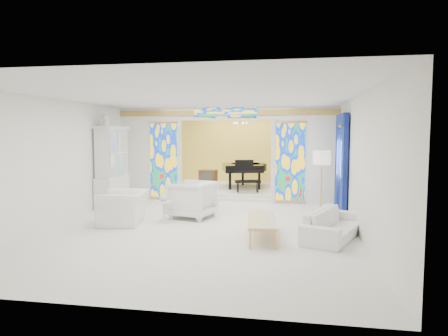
% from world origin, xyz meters
% --- Properties ---
extents(floor, '(12.00, 12.00, 0.00)m').
position_xyz_m(floor, '(0.00, 0.00, 0.00)').
color(floor, white).
rests_on(floor, ground).
extents(ceiling, '(7.00, 12.00, 0.02)m').
position_xyz_m(ceiling, '(0.00, 0.00, 3.00)').
color(ceiling, silver).
rests_on(ceiling, wall_back).
extents(wall_back, '(7.00, 0.02, 3.00)m').
position_xyz_m(wall_back, '(0.00, 6.00, 1.50)').
color(wall_back, silver).
rests_on(wall_back, floor).
extents(wall_front, '(7.00, 0.02, 3.00)m').
position_xyz_m(wall_front, '(0.00, -6.00, 1.50)').
color(wall_front, silver).
rests_on(wall_front, floor).
extents(wall_left, '(0.02, 12.00, 3.00)m').
position_xyz_m(wall_left, '(-3.50, 0.00, 1.50)').
color(wall_left, silver).
rests_on(wall_left, floor).
extents(wall_right, '(0.02, 12.00, 3.00)m').
position_xyz_m(wall_right, '(3.50, 0.00, 1.50)').
color(wall_right, silver).
rests_on(wall_right, floor).
extents(partition_wall, '(7.00, 0.22, 3.00)m').
position_xyz_m(partition_wall, '(0.00, 2.00, 1.65)').
color(partition_wall, silver).
rests_on(partition_wall, floor).
extents(stained_glass_left, '(0.90, 0.04, 2.40)m').
position_xyz_m(stained_glass_left, '(-2.03, 1.89, 1.30)').
color(stained_glass_left, gold).
rests_on(stained_glass_left, partition_wall).
extents(stained_glass_right, '(0.90, 0.04, 2.40)m').
position_xyz_m(stained_glass_right, '(2.03, 1.89, 1.30)').
color(stained_glass_right, gold).
rests_on(stained_glass_right, partition_wall).
extents(stained_glass_transom, '(2.00, 0.04, 0.34)m').
position_xyz_m(stained_glass_transom, '(0.00, 1.89, 2.82)').
color(stained_glass_transom, gold).
rests_on(stained_glass_transom, partition_wall).
extents(alcove_platform, '(6.80, 3.80, 0.18)m').
position_xyz_m(alcove_platform, '(0.00, 4.10, 0.09)').
color(alcove_platform, white).
rests_on(alcove_platform, floor).
extents(gold_curtain_back, '(6.70, 0.10, 2.90)m').
position_xyz_m(gold_curtain_back, '(0.00, 5.88, 1.50)').
color(gold_curtain_back, '#E0C94E').
rests_on(gold_curtain_back, wall_back).
extents(chandelier, '(0.48, 0.48, 0.30)m').
position_xyz_m(chandelier, '(0.20, 4.00, 2.55)').
color(chandelier, gold).
rests_on(chandelier, ceiling).
extents(blue_drapes, '(0.14, 1.85, 2.65)m').
position_xyz_m(blue_drapes, '(3.40, 0.70, 1.58)').
color(blue_drapes, navy).
rests_on(blue_drapes, wall_right).
extents(china_cabinet, '(0.56, 1.46, 2.72)m').
position_xyz_m(china_cabinet, '(-3.22, 0.60, 1.17)').
color(china_cabinet, silver).
rests_on(china_cabinet, floor).
extents(armchair_left, '(1.24, 1.37, 0.79)m').
position_xyz_m(armchair_left, '(-1.92, -1.56, 0.39)').
color(armchair_left, white).
rests_on(armchair_left, floor).
extents(armchair_right, '(1.28, 1.26, 0.96)m').
position_xyz_m(armchair_right, '(-0.46, -0.61, 0.48)').
color(armchair_right, silver).
rests_on(armchair_right, floor).
extents(sofa, '(1.51, 2.19, 0.59)m').
position_xyz_m(sofa, '(2.95, -2.10, 0.30)').
color(sofa, white).
rests_on(sofa, floor).
extents(side_table, '(0.52, 0.52, 0.53)m').
position_xyz_m(side_table, '(-1.01, -1.25, 0.35)').
color(side_table, silver).
rests_on(side_table, floor).
extents(vase, '(0.25, 0.25, 0.21)m').
position_xyz_m(vase, '(-1.01, -1.25, 0.64)').
color(vase, silver).
rests_on(vase, side_table).
extents(coffee_table, '(0.74, 1.88, 0.41)m').
position_xyz_m(coffee_table, '(1.46, -2.29, 0.38)').
color(coffee_table, silver).
rests_on(coffee_table, floor).
extents(floor_lamp, '(0.54, 0.54, 1.76)m').
position_xyz_m(floor_lamp, '(2.80, -0.47, 1.50)').
color(floor_lamp, gold).
rests_on(floor_lamp, floor).
extents(grand_piano, '(1.88, 2.88, 1.05)m').
position_xyz_m(grand_piano, '(0.37, 4.27, 0.89)').
color(grand_piano, black).
rests_on(grand_piano, alcove_platform).
extents(tv_console, '(0.64, 0.47, 0.69)m').
position_xyz_m(tv_console, '(-0.88, 3.41, 0.63)').
color(tv_console, '#53311E').
rests_on(tv_console, alcove_platform).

